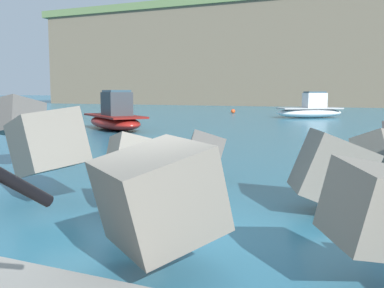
% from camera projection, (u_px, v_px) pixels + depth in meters
% --- Properties ---
extents(ground_plane, '(400.00, 400.00, 0.00)m').
position_uv_depth(ground_plane, '(160.00, 243.00, 6.44)').
color(ground_plane, '#2D6B84').
extents(breakwater_jetty, '(32.52, 7.88, 2.62)m').
position_uv_depth(breakwater_jetty, '(256.00, 154.00, 7.86)').
color(breakwater_jetty, '#605B56').
rests_on(breakwater_jetty, ground).
extents(boat_near_left, '(5.81, 4.89, 2.18)m').
position_uv_depth(boat_near_left, '(311.00, 110.00, 36.97)').
color(boat_near_left, white).
rests_on(boat_near_left, ground).
extents(boat_mid_left, '(6.10, 5.34, 2.26)m').
position_uv_depth(boat_mid_left, '(115.00, 118.00, 25.44)').
color(boat_mid_left, maroon).
rests_on(boat_mid_left, ground).
extents(mooring_buoy_outer, '(0.44, 0.44, 0.44)m').
position_uv_depth(mooring_buoy_outer, '(233.00, 111.00, 44.67)').
color(mooring_buoy_outer, '#E54C1E').
rests_on(mooring_buoy_outer, ground).
extents(headland_bluff, '(110.56, 35.30, 16.74)m').
position_uv_depth(headland_bluff, '(370.00, 55.00, 75.44)').
color(headland_bluff, '#756651').
rests_on(headland_bluff, ground).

